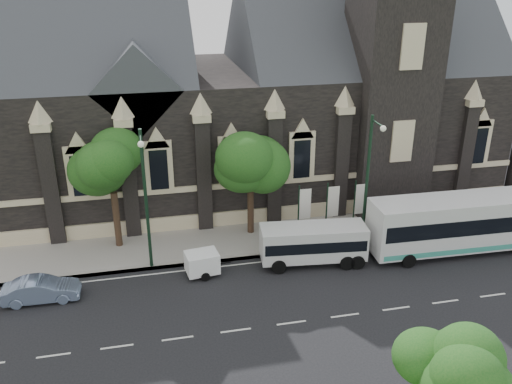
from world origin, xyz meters
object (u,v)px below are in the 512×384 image
object	(u,v)px
street_lamp_near	(369,175)
banner_flag_right	(358,202)
tree_walk_left	(114,165)
street_lamp_mid	(145,194)
banner_flag_left	(303,207)
tree_park_east	(454,362)
tour_coach	(468,222)
shuttle_bus	(313,242)
box_trailer	(202,263)
tree_walk_right	(253,154)
banner_flag_center	(331,205)
sedan	(41,290)

from	to	relation	value
street_lamp_near	banner_flag_right	world-z (taller)	street_lamp_near
tree_walk_left	street_lamp_mid	bearing A→B (deg)	-63.53
banner_flag_left	tree_park_east	bearing A→B (deg)	-90.35
tree_park_east	tour_coach	xyz separation A→B (m)	(10.12, 14.47, -2.56)
tour_coach	shuttle_bus	size ratio (longest dim) A/B	1.93
banner_flag_left	tour_coach	world-z (taller)	banner_flag_left
banner_flag_right	shuttle_bus	distance (m)	5.44
tree_walk_left	shuttle_bus	distance (m)	13.51
tree_park_east	street_lamp_near	bearing A→B (deg)	76.89
tour_coach	box_trailer	size ratio (longest dim) A/B	4.55
street_lamp_near	tree_walk_right	bearing A→B (deg)	151.94
banner_flag_left	tree_walk_left	bearing A→B (deg)	171.98
tree_park_east	tree_walk_left	bearing A→B (deg)	120.87
banner_flag_center	banner_flag_right	distance (m)	2.00
street_lamp_mid	banner_flag_center	xyz separation A→B (m)	(12.29, 1.91, -2.73)
tree_walk_left	street_lamp_near	distance (m)	16.22
street_lamp_near	tour_coach	world-z (taller)	street_lamp_near
banner_flag_center	shuttle_bus	xyz separation A→B (m)	(-2.26, -3.26, -0.90)
tree_walk_left	banner_flag_right	size ratio (longest dim) A/B	1.91
banner_flag_left	banner_flag_right	distance (m)	4.00
street_lamp_near	banner_flag_left	xyz separation A→B (m)	(-3.71, 1.91, -2.73)
tree_park_east	shuttle_bus	xyz separation A→B (m)	(-0.15, 15.06, -3.14)
tree_walk_right	banner_flag_center	size ratio (longest dim) A/B	1.95
tree_walk_left	street_lamp_mid	xyz separation A→B (m)	(1.80, -3.61, -0.62)
street_lamp_near	tree_walk_left	bearing A→B (deg)	167.13
banner_flag_right	tour_coach	world-z (taller)	banner_flag_right
shuttle_bus	sedan	xyz separation A→B (m)	(-16.19, -0.69, -0.79)
banner_flag_center	box_trailer	size ratio (longest dim) A/B	1.39
tree_walk_left	banner_flag_center	size ratio (longest dim) A/B	1.91
tree_park_east	banner_flag_left	size ratio (longest dim) A/B	1.57
tree_park_east	banner_flag_center	distance (m)	18.58
tree_walk_right	shuttle_bus	size ratio (longest dim) A/B	1.15
tree_walk_left	tour_coach	bearing A→B (deg)	-14.13
banner_flag_right	box_trailer	bearing A→B (deg)	-164.20
tree_walk_right	sedan	size ratio (longest dim) A/B	1.87
tree_walk_right	street_lamp_mid	size ratio (longest dim) A/B	0.87
tree_walk_left	street_lamp_near	bearing A→B (deg)	-12.87
tree_walk_left	tree_park_east	bearing A→B (deg)	-59.13
tree_walk_right	banner_flag_center	xyz separation A→B (m)	(5.08, -1.71, -3.43)
banner_flag_left	banner_flag_right	bearing A→B (deg)	0.00
shuttle_bus	box_trailer	bearing A→B (deg)	-174.45
tour_coach	tree_walk_right	bearing A→B (deg)	158.42
banner_flag_center	tour_coach	bearing A→B (deg)	-25.72
banner_flag_left	banner_flag_right	xyz separation A→B (m)	(4.00, 0.00, 0.00)
banner_flag_right	sedan	world-z (taller)	banner_flag_right
tree_walk_left	sedan	size ratio (longest dim) A/B	1.83
street_lamp_near	shuttle_bus	size ratio (longest dim) A/B	1.33
tree_walk_left	banner_flag_center	xyz separation A→B (m)	(14.08, -1.70, -3.35)
tree_park_east	sedan	bearing A→B (deg)	138.66
banner_flag_left	banner_flag_center	xyz separation A→B (m)	(2.00, 0.00, 0.00)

